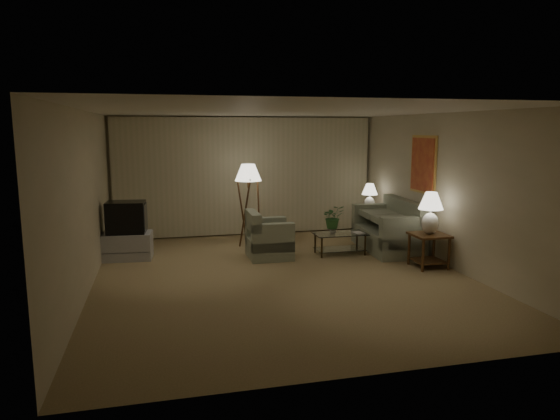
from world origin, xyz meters
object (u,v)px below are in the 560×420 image
object	(u,v)px
armchair	(269,239)
crt_tv	(126,217)
side_table_far	(369,219)
tv_cabinet	(128,246)
side_table_near	(429,244)
coffee_table	(340,240)
table_lamp_near	(431,209)
table_lamp_far	(370,195)
vase	(333,230)
floor_lamp	(248,203)
sofa	(387,230)
ottoman	(279,232)

from	to	relation	value
armchair	crt_tv	size ratio (longest dim) A/B	1.16
armchair	side_table_far	bearing A→B (deg)	-63.54
tv_cabinet	side_table_near	bearing A→B (deg)	-14.40
coffee_table	side_table_near	bearing A→B (deg)	-46.34
side_table_near	table_lamp_near	bearing A→B (deg)	178.81
coffee_table	crt_tv	distance (m)	4.08
table_lamp_far	coffee_table	distance (m)	1.93
armchair	table_lamp_near	xyz separation A→B (m)	(2.59, -1.33, 0.68)
table_lamp_near	coffee_table	distance (m)	1.89
tv_cabinet	vase	world-z (taller)	vase
armchair	coffee_table	xyz separation A→B (m)	(1.39, -0.08, -0.08)
tv_cabinet	floor_lamp	size ratio (longest dim) A/B	0.55
armchair	table_lamp_far	distance (m)	2.94
floor_lamp	crt_tv	bearing A→B (deg)	-165.51
side_table_near	crt_tv	size ratio (longest dim) A/B	0.82
side_table_far	tv_cabinet	bearing A→B (deg)	-171.65
coffee_table	floor_lamp	size ratio (longest dim) A/B	0.60
armchair	side_table_near	bearing A→B (deg)	-116.90
armchair	vase	size ratio (longest dim) A/B	6.22
tv_cabinet	sofa	bearing A→B (deg)	-0.45
side_table_far	tv_cabinet	world-z (taller)	side_table_far
side_table_near	floor_lamp	distance (m)	3.74
side_table_near	side_table_far	world-z (taller)	same
sofa	vase	xyz separation A→B (m)	(-1.19, -0.10, 0.08)
table_lamp_near	ottoman	distance (m)	3.49
tv_cabinet	ottoman	bearing A→B (deg)	20.01
side_table_far	table_lamp_near	bearing A→B (deg)	-90.00
tv_cabinet	crt_tv	bearing A→B (deg)	0.00
armchair	tv_cabinet	bearing A→B (deg)	79.41
table_lamp_near	tv_cabinet	bearing A→B (deg)	160.55
coffee_table	floor_lamp	bearing A→B (deg)	142.67
armchair	side_table_near	world-z (taller)	armchair
side_table_near	crt_tv	xyz separation A→B (m)	(-5.20, 1.84, 0.38)
table_lamp_near	floor_lamp	xyz separation A→B (m)	(-2.78, 2.46, -0.15)
tv_cabinet	floor_lamp	xyz separation A→B (m)	(2.42, 0.63, 0.64)
side_table_near	table_lamp_near	distance (m)	0.62
side_table_near	ottoman	bearing A→B (deg)	127.72
armchair	table_lamp_near	size ratio (longest dim) A/B	1.15
side_table_far	table_lamp_far	xyz separation A→B (m)	(0.00, -0.00, 0.56)
armchair	ottoman	world-z (taller)	armchair
armchair	floor_lamp	size ratio (longest dim) A/B	0.50
armchair	side_table_far	xyz separation A→B (m)	(2.59, 1.27, 0.05)
side_table_near	coffee_table	world-z (taller)	side_table_near
ottoman	vase	world-z (taller)	vase
tv_cabinet	table_lamp_near	bearing A→B (deg)	-14.40
sofa	crt_tv	xyz separation A→B (m)	(-5.05, 0.49, 0.39)
crt_tv	ottoman	distance (m)	3.30
side_table_far	ottoman	bearing A→B (deg)	177.96
armchair	table_lamp_far	size ratio (longest dim) A/B	1.38
side_table_far	coffee_table	bearing A→B (deg)	-131.46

